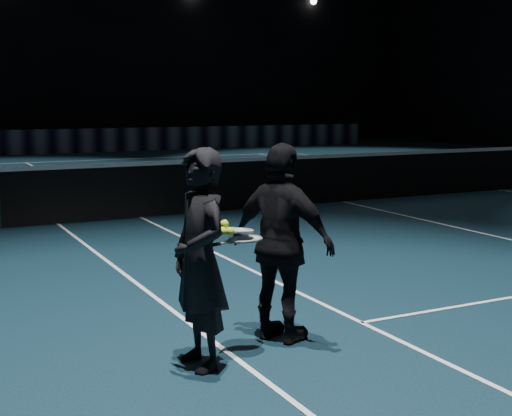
# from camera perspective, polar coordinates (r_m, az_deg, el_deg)

# --- Properties ---
(floor) EXTENTS (36.00, 36.00, 0.00)m
(floor) POSITION_cam_1_polar(r_m,az_deg,el_deg) (13.94, 7.16, 0.45)
(floor) COLOR black
(floor) RESTS_ON ground
(wall_back) EXTENTS (30.00, 0.00, 30.00)m
(wall_back) POSITION_cam_1_polar(r_m,az_deg,el_deg) (30.59, -12.37, 14.13)
(wall_back) COLOR black
(wall_back) RESTS_ON ground
(court_lines) EXTENTS (10.98, 23.78, 0.01)m
(court_lines) POSITION_cam_1_polar(r_m,az_deg,el_deg) (13.94, 7.16, 0.47)
(court_lines) COLOR white
(court_lines) RESTS_ON floor
(net_mesh) EXTENTS (12.80, 0.02, 0.86)m
(net_mesh) POSITION_cam_1_polar(r_m,az_deg,el_deg) (13.88, 7.19, 2.29)
(net_mesh) COLOR black
(net_mesh) RESTS_ON floor
(net_tape) EXTENTS (12.80, 0.03, 0.07)m
(net_tape) POSITION_cam_1_polar(r_m,az_deg,el_deg) (13.84, 7.23, 4.20)
(net_tape) COLOR white
(net_tape) RESTS_ON net_mesh
(sponsor_backdrop) EXTENTS (22.00, 0.15, 0.90)m
(sponsor_backdrop) POSITION_cam_1_polar(r_m,az_deg,el_deg) (28.07, -10.79, 5.39)
(sponsor_backdrop) COLOR black
(sponsor_backdrop) RESTS_ON floor
(player_a) EXTENTS (0.44, 0.63, 1.63)m
(player_a) POSITION_cam_1_polar(r_m,az_deg,el_deg) (5.23, -4.51, -4.12)
(player_a) COLOR black
(player_a) RESTS_ON floor
(player_b) EXTENTS (0.80, 1.03, 1.63)m
(player_b) POSITION_cam_1_polar(r_m,az_deg,el_deg) (5.79, 2.10, -2.86)
(player_b) COLOR black
(player_b) RESTS_ON floor
(racket_lower) EXTENTS (0.71, 0.40, 0.03)m
(racket_lower) POSITION_cam_1_polar(r_m,az_deg,el_deg) (5.50, -0.84, -2.50)
(racket_lower) COLOR black
(racket_lower) RESTS_ON player_a
(racket_upper) EXTENTS (0.71, 0.44, 0.10)m
(racket_upper) POSITION_cam_1_polar(r_m,az_deg,el_deg) (5.48, -1.51, -1.81)
(racket_upper) COLOR black
(racket_upper) RESTS_ON player_b
(tennis_balls) EXTENTS (0.12, 0.10, 0.12)m
(tennis_balls) POSITION_cam_1_polar(r_m,az_deg,el_deg) (5.36, -2.43, -1.70)
(tennis_balls) COLOR #B5D32C
(tennis_balls) RESTS_ON racket_upper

